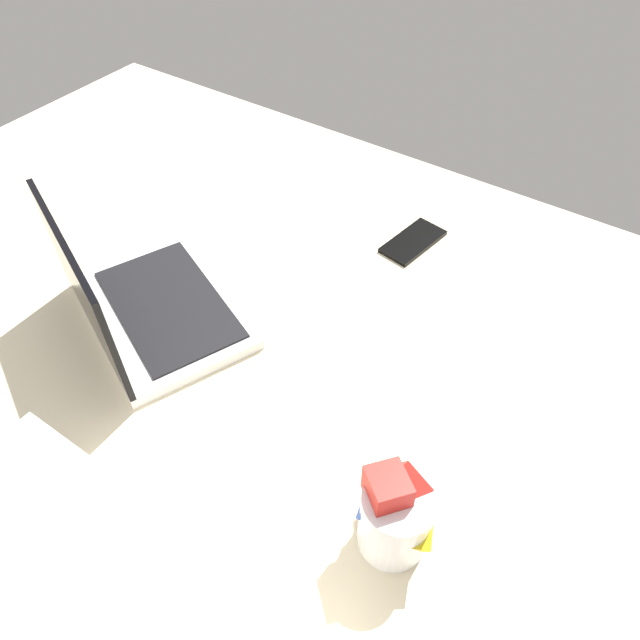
{
  "coord_description": "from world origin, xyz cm",
  "views": [
    {
      "loc": [
        -54.53,
        44.43,
        93.59
      ],
      "look_at": [
        -18.16,
        -9.38,
        24.0
      ],
      "focal_mm": 32.96,
      "sensor_mm": 36.0,
      "label": 1
    }
  ],
  "objects": [
    {
      "name": "bed_mattress",
      "position": [
        0.0,
        0.0,
        9.0
      ],
      "size": [
        180.0,
        140.0,
        18.0
      ],
      "primitive_type": "cube",
      "color": "beige",
      "rests_on": "ground"
    },
    {
      "name": "laptop",
      "position": [
        9.97,
        3.52,
        22.41
      ],
      "size": [
        39.41,
        34.18,
        23.0
      ],
      "rotation": [
        0.0,
        0.0,
        -0.41
      ],
      "color": "silver",
      "rests_on": "bed_mattress"
    },
    {
      "name": "cell_phone",
      "position": [
        -18.62,
        -42.03,
        18.4
      ],
      "size": [
        8.97,
        14.91,
        0.8
      ],
      "primitive_type": "cube",
      "rotation": [
        0.0,
        0.0,
        6.12
      ],
      "color": "black",
      "rests_on": "bed_mattress"
    },
    {
      "name": "snack_cup",
      "position": [
        -44.44,
        13.02,
        24.34
      ],
      "size": [
        10.99,
        9.41,
        14.2
      ],
      "color": "silver",
      "rests_on": "bed_mattress"
    }
  ]
}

